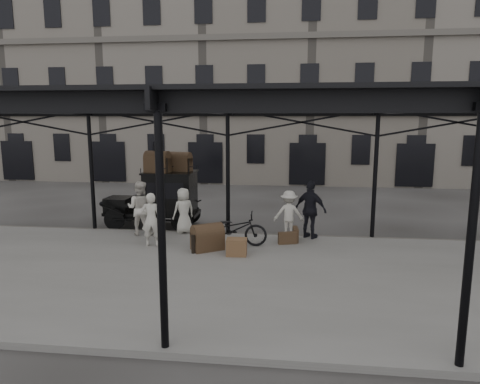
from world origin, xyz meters
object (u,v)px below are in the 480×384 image
object	(u,v)px
taxi	(163,196)
porter_official	(311,210)
steamer_trunk_roof_near	(158,163)
steamer_trunk_platform	(207,239)
porter_left	(151,219)
bicycle	(234,229)

from	to	relation	value
taxi	porter_official	size ratio (longest dim) A/B	1.85
taxi	porter_official	xyz separation A→B (m)	(5.59, -1.46, -0.07)
porter_official	steamer_trunk_roof_near	bearing A→B (deg)	19.68
porter_official	steamer_trunk_platform	bearing A→B (deg)	59.89
porter_left	bicycle	distance (m)	2.65
porter_official	steamer_trunk_platform	xyz separation A→B (m)	(-3.22, -1.72, -0.64)
steamer_trunk_roof_near	steamer_trunk_platform	size ratio (longest dim) A/B	0.97
porter_official	steamer_trunk_roof_near	world-z (taller)	steamer_trunk_roof_near
steamer_trunk_roof_near	steamer_trunk_platform	world-z (taller)	steamer_trunk_roof_near
porter_official	bicycle	distance (m)	2.76
bicycle	steamer_trunk_platform	size ratio (longest dim) A/B	2.23
porter_official	steamer_trunk_roof_near	distance (m)	5.96
taxi	porter_left	world-z (taller)	taxi
taxi	steamer_trunk_platform	world-z (taller)	taxi
steamer_trunk_roof_near	steamer_trunk_platform	bearing A→B (deg)	-39.35
porter_left	bicycle	bearing A→B (deg)	175.67
porter_official	porter_left	bearing A→B (deg)	48.36
taxi	porter_left	xyz separation A→B (m)	(0.52, -2.97, -0.19)
bicycle	porter_left	bearing A→B (deg)	93.94
bicycle	taxi	bearing A→B (deg)	46.66
taxi	steamer_trunk_platform	bearing A→B (deg)	-53.34
taxi	bicycle	world-z (taller)	taxi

